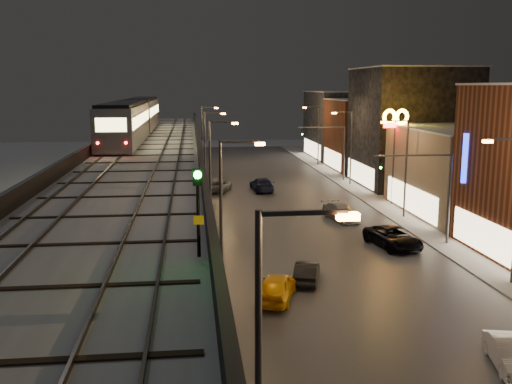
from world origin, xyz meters
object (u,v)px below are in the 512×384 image
car_near_white (307,272)px  car_onc_white (341,212)px  car_mid_dark (262,185)px  car_onc_silver (509,355)px  rail_signal (198,195)px  car_taxi (277,288)px  car_mid_silver (219,186)px  car_onc_dark (393,238)px  subway_train (135,117)px

car_near_white → car_onc_white: size_ratio=0.79×
car_mid_dark → car_onc_silver: 43.14m
rail_signal → car_onc_silver: (13.13, 3.92, -7.99)m
car_taxi → car_onc_silver: 12.47m
car_mid_silver → car_mid_dark: size_ratio=0.93×
car_near_white → car_onc_dark: size_ratio=0.71×
car_mid_dark → car_onc_silver: car_mid_dark is taller
car_taxi → car_onc_white: size_ratio=0.90×
rail_signal → car_mid_silver: bearing=86.5°
subway_train → car_mid_dark: (14.18, -1.20, -7.77)m
car_mid_silver → car_onc_silver: car_mid_silver is taller
car_taxi → car_onc_silver: car_taxi is taller
car_near_white → car_mid_silver: (-3.88, 31.55, 0.04)m
subway_train → car_onc_dark: 33.97m
car_taxi → car_onc_white: car_taxi is taller
car_taxi → rail_signal: bearing=89.8°
car_mid_silver → car_onc_dark: bearing=132.0°
car_taxi → car_mid_dark: bearing=-76.8°
car_onc_dark → subway_train: bearing=118.3°
car_near_white → car_mid_dark: (1.05, 31.07, 0.12)m
car_onc_dark → car_onc_white: (-1.49, 9.28, -0.05)m
car_near_white → car_mid_dark: 31.08m
car_mid_dark → car_onc_silver: bearing=93.3°
car_mid_silver → car_near_white: bearing=113.5°
subway_train → rail_signal: subway_train is taller
car_mid_silver → car_onc_silver: (10.28, -43.28, -0.07)m
car_near_white → car_onc_white: 17.28m
subway_train → car_taxi: (10.82, -35.08, -7.77)m
car_near_white → car_onc_silver: 13.37m
car_mid_dark → car_near_white: bearing=84.2°
subway_train → car_onc_dark: size_ratio=7.11×
rail_signal → car_onc_dark: rail_signal is taller
car_onc_dark → rail_signal: bearing=-134.4°
rail_signal → car_onc_dark: size_ratio=0.51×
rail_signal → car_taxi: rail_signal is taller
subway_train → car_mid_dark: size_ratio=7.39×
subway_train → car_taxi: 37.52m
car_near_white → car_mid_dark: car_mid_dark is taller
subway_train → car_mid_dark: subway_train is taller
car_onc_silver → car_mid_silver: bearing=116.3°
rail_signal → car_mid_dark: 48.02m
car_near_white → car_onc_silver: size_ratio=1.04×
subway_train → car_near_white: subway_train is taller
car_onc_silver → subway_train: bearing=126.9°
subway_train → car_mid_silver: 12.15m
rail_signal → car_onc_white: 35.22m
car_taxi → car_onc_dark: bearing=-118.0°
subway_train → rail_signal: bearing=-82.4°
car_taxi → car_near_white: bearing=-110.5°
car_taxi → car_onc_silver: bearing=153.2°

